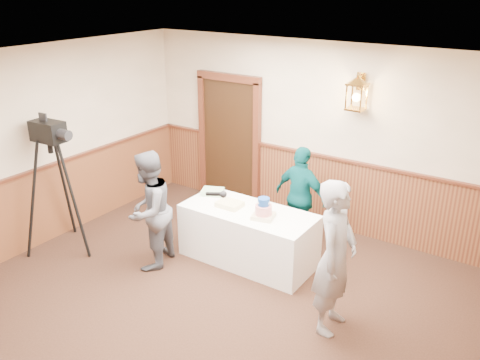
% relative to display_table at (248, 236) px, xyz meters
% --- Properties ---
extents(ground, '(7.00, 7.00, 0.00)m').
position_rel_display_table_xyz_m(ground, '(0.21, -1.90, -0.38)').
color(ground, black).
rests_on(ground, ground).
extents(room_shell, '(6.02, 7.02, 2.81)m').
position_rel_display_table_xyz_m(room_shell, '(0.16, -1.45, 1.15)').
color(room_shell, '#BEAC8E').
rests_on(room_shell, ground).
extents(display_table, '(1.80, 0.80, 0.75)m').
position_rel_display_table_xyz_m(display_table, '(0.00, 0.00, 0.00)').
color(display_table, white).
rests_on(display_table, ground).
extents(tiered_cake, '(0.32, 0.32, 0.28)m').
position_rel_display_table_xyz_m(tiered_cake, '(0.28, -0.08, 0.48)').
color(tiered_cake, beige).
rests_on(tiered_cake, display_table).
extents(sheet_cake_yellow, '(0.33, 0.25, 0.07)m').
position_rel_display_table_xyz_m(sheet_cake_yellow, '(-0.28, -0.04, 0.41)').
color(sheet_cake_yellow, '#D9CA82').
rests_on(sheet_cake_yellow, display_table).
extents(sheet_cake_green, '(0.37, 0.34, 0.07)m').
position_rel_display_table_xyz_m(sheet_cake_green, '(-0.72, 0.17, 0.41)').
color(sheet_cake_green, '#8AC48A').
rests_on(sheet_cake_green, display_table).
extents(interviewer, '(1.55, 0.89, 1.60)m').
position_rel_display_table_xyz_m(interviewer, '(-1.01, -0.82, 0.42)').
color(interviewer, '#52535B').
rests_on(interviewer, ground).
extents(baker, '(0.47, 0.67, 1.75)m').
position_rel_display_table_xyz_m(baker, '(1.53, -0.68, 0.50)').
color(baker, gray).
rests_on(baker, ground).
extents(assistant_p, '(0.91, 0.49, 1.47)m').
position_rel_display_table_xyz_m(assistant_p, '(0.35, 0.82, 0.36)').
color(assistant_p, '#074F52').
rests_on(assistant_p, ground).
extents(tv_camera_rig, '(0.74, 0.69, 1.88)m').
position_rel_display_table_xyz_m(tv_camera_rig, '(-2.37, -1.19, 0.47)').
color(tv_camera_rig, black).
rests_on(tv_camera_rig, ground).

